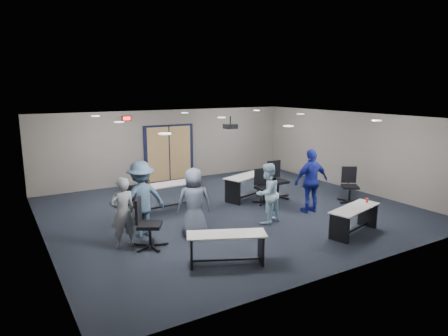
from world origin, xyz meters
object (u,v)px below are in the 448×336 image
table_back_right (249,182)px  person_gray (123,212)px  table_front_left (227,243)px  table_back_left (166,192)px  chair_back_d (278,180)px  person_back (141,199)px  person_plaid (194,203)px  person_lightblue (267,193)px  table_front_right (355,216)px  chair_loose_left (150,223)px  chair_loose_right (350,185)px  person_navy (311,181)px  chair_back_a (138,203)px  chair_back_c (264,187)px

table_back_right → person_gray: bearing=-176.3°
table_front_left → table_back_left: 4.09m
chair_back_d → person_back: person_back is taller
person_plaid → person_lightblue: bearing=-164.6°
table_front_right → chair_loose_left: 4.92m
table_back_right → person_plaid: person_plaid is taller
person_lightblue → table_back_right: bearing=-128.1°
chair_loose_left → chair_loose_right: chair_loose_left is taller
table_back_left → table_back_right: (2.79, -0.24, 0.00)m
person_plaid → person_navy: (3.73, 0.01, 0.08)m
chair_loose_right → chair_loose_left: bearing=-142.9°
table_back_left → person_lightblue: (1.84, -2.45, 0.28)m
table_front_right → chair_back_a: size_ratio=1.87×
person_back → person_gray: bearing=34.0°
chair_loose_left → person_gray: person_gray is taller
table_back_left → chair_back_c: size_ratio=1.80×
chair_back_c → person_lightblue: (-1.00, -1.48, 0.27)m
person_lightblue → chair_loose_right: bearing=168.9°
chair_back_c → table_back_right: bearing=96.8°
chair_loose_right → chair_back_d: bearing=171.5°
person_lightblue → person_navy: (1.64, 0.12, 0.11)m
table_front_right → chair_loose_right: bearing=29.6°
table_back_right → chair_loose_left: (-4.20, -2.23, 0.04)m
chair_back_a → person_plaid: size_ratio=0.55×
person_back → chair_loose_right: bearing=172.1°
chair_back_d → table_front_right: bearing=-95.6°
table_front_right → person_plaid: size_ratio=1.03×
person_plaid → person_lightblue: (2.09, -0.10, -0.04)m
chair_loose_left → person_plaid: person_plaid is taller
table_front_left → chair_loose_right: 5.88m
person_plaid → person_back: person_back is taller
person_lightblue → chair_loose_left: bearing=-14.6°
chair_back_c → chair_loose_left: size_ratio=0.93×
chair_back_d → table_back_right: bearing=151.1°
chair_loose_left → person_plaid: 1.20m
chair_back_c → chair_loose_left: chair_loose_left is taller
table_front_left → chair_back_d: 5.21m
table_front_left → table_back_right: size_ratio=0.83×
chair_loose_left → person_back: person_back is taller
chair_back_c → person_plaid: size_ratio=0.64×
table_back_right → person_navy: person_navy is taller
table_front_right → person_gray: bearing=143.2°
chair_back_d → person_lightblue: bearing=-134.1°
table_back_left → chair_loose_left: bearing=-123.3°
person_navy → person_back: 4.84m
person_gray → person_back: 0.75m
person_lightblue → table_front_right: bearing=113.2°
chair_back_c → person_gray: bearing=-163.9°
person_plaid → table_back_right: bearing=-127.0°
table_front_right → chair_back_c: bearing=81.6°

